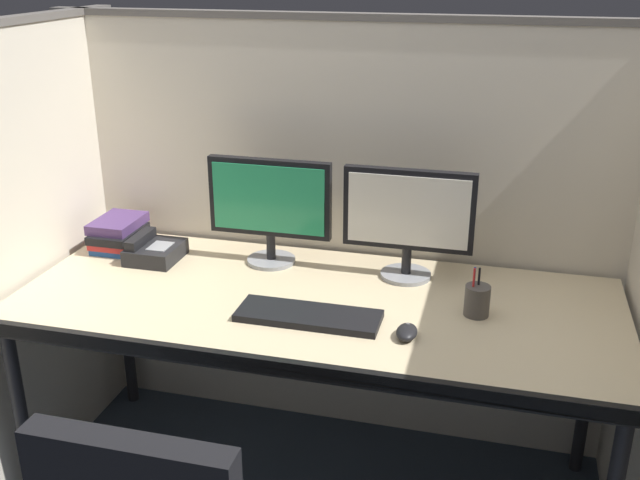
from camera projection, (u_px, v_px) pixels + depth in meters
The scene contains 10 objects.
cubicle_partition_rear at pixel (347, 235), 2.69m from camera, with size 2.21×0.06×1.57m.
cubicle_partition_left at pixel (20, 265), 2.43m from camera, with size 0.06×1.41×1.57m.
desk at pixel (315, 314), 2.31m from camera, with size 1.90×0.80×0.74m.
monitor_left at pixel (270, 204), 2.50m from camera, with size 0.43×0.17×0.37m.
monitor_right at pixel (408, 216), 2.38m from camera, with size 0.43×0.17×0.37m.
keyboard_main at pixel (309, 316), 2.17m from camera, with size 0.43×0.15×0.02m, color black.
computer_mouse at pixel (407, 332), 2.07m from camera, with size 0.06×0.10×0.04m.
desk_phone at pixel (154, 251), 2.59m from camera, with size 0.17×0.19×0.09m.
book_stack at pixel (119, 234), 2.69m from camera, with size 0.16×0.23×0.11m.
pen_cup at pixel (477, 300), 2.19m from camera, with size 0.08×0.08×0.15m.
Camera 1 is at (0.53, -1.71, 1.76)m, focal length 41.07 mm.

